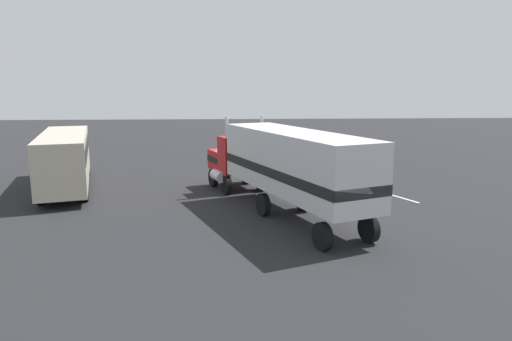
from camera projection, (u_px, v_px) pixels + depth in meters
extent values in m
plane|color=#232326|center=(236.00, 186.00, 28.69)|extent=(120.00, 120.00, 0.00)
cube|color=silver|center=(291.00, 184.00, 29.14)|extent=(4.11, 1.88, 0.01)
cube|color=silver|center=(342.00, 189.00, 27.84)|extent=(4.17, 1.72, 0.01)
cube|color=silver|center=(390.00, 194.00, 26.45)|extent=(4.08, 1.94, 0.01)
cube|color=#B21919|center=(231.00, 159.00, 28.52)|extent=(2.58, 2.98, 1.20)
cube|color=#B21919|center=(241.00, 155.00, 27.00)|extent=(2.21, 2.84, 2.20)
cube|color=silver|center=(226.00, 157.00, 29.36)|extent=(0.83, 1.99, 1.08)
cube|color=black|center=(231.00, 158.00, 28.51)|extent=(2.60, 3.02, 0.36)
cylinder|color=silver|center=(227.00, 147.00, 25.95)|extent=(0.18, 0.18, 3.40)
cylinder|color=silver|center=(262.00, 145.00, 26.85)|extent=(0.18, 0.18, 3.40)
cube|color=silver|center=(294.00, 161.00, 21.23)|extent=(10.73, 6.22, 2.80)
cube|color=black|center=(294.00, 170.00, 21.30)|extent=(10.74, 6.26, 0.44)
cylinder|color=silver|center=(218.00, 176.00, 27.07)|extent=(1.44, 1.07, 0.64)
cylinder|color=black|center=(213.00, 178.00, 28.55)|extent=(1.13, 0.68, 1.10)
cylinder|color=black|center=(245.00, 175.00, 29.45)|extent=(1.13, 0.68, 1.10)
cylinder|color=black|center=(226.00, 185.00, 26.49)|extent=(1.13, 0.68, 1.10)
cylinder|color=black|center=(261.00, 181.00, 27.39)|extent=(1.13, 0.68, 1.10)
cylinder|color=black|center=(263.00, 204.00, 22.07)|extent=(1.13, 0.68, 1.10)
cylinder|color=black|center=(302.00, 200.00, 22.97)|extent=(1.13, 0.68, 1.10)
cylinder|color=black|center=(322.00, 236.00, 17.38)|extent=(1.13, 0.68, 1.10)
cylinder|color=black|center=(369.00, 229.00, 18.28)|extent=(1.13, 0.68, 1.10)
cylinder|color=black|center=(352.00, 207.00, 22.08)|extent=(0.18, 0.18, 0.82)
cylinder|color=black|center=(350.00, 207.00, 22.21)|extent=(0.18, 0.18, 0.82)
cylinder|color=#A5728C|center=(351.00, 193.00, 22.02)|extent=(0.34, 0.34, 0.58)
sphere|color=tan|center=(352.00, 185.00, 21.95)|extent=(0.23, 0.23, 0.23)
cube|color=black|center=(355.00, 192.00, 22.11)|extent=(0.30, 0.25, 0.36)
cube|color=#BFB29E|center=(65.00, 157.00, 27.60)|extent=(11.28, 5.43, 2.90)
cube|color=black|center=(64.00, 148.00, 27.50)|extent=(10.66, 5.29, 0.90)
cylinder|color=black|center=(53.00, 170.00, 31.31)|extent=(1.04, 0.54, 1.00)
cylinder|color=black|center=(87.00, 168.00, 32.04)|extent=(1.04, 0.54, 1.00)
cylinder|color=black|center=(40.00, 196.00, 24.07)|extent=(1.04, 0.54, 1.00)
cylinder|color=black|center=(85.00, 192.00, 24.80)|extent=(1.04, 0.54, 1.00)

